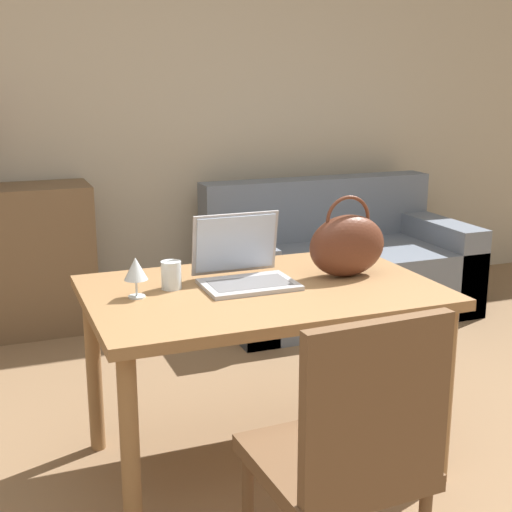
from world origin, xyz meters
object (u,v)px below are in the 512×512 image
laptop (242,265)px  handbag (347,245)px  couch (337,268)px  chair (349,450)px  drinking_glass (171,275)px  wine_glass (136,270)px

laptop → handbag: 0.42m
couch → laptop: size_ratio=4.69×
chair → drinking_glass: (-0.25, 0.90, 0.28)m
chair → handbag: (0.43, 0.82, 0.35)m
wine_glass → handbag: 0.82m
couch → wine_glass: size_ratio=11.01×
couch → laptop: 1.97m
couch → wine_glass: 2.28m
chair → wine_glass: size_ratio=6.23×
couch → drinking_glass: drinking_glass is taller
chair → handbag: size_ratio=2.85×
laptop → drinking_glass: 0.27m
drinking_glass → wine_glass: (-0.14, -0.06, 0.05)m
chair → couch: size_ratio=0.57×
chair → drinking_glass: bearing=102.8°
handbag → drinking_glass: bearing=172.9°
chair → wine_glass: (-0.39, 0.84, 0.33)m
laptop → handbag: bearing=-9.9°
drinking_glass → handbag: 0.68m
couch → wine_glass: wine_glass is taller
chair → wine_glass: bearing=112.1°
couch → laptop: laptop is taller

